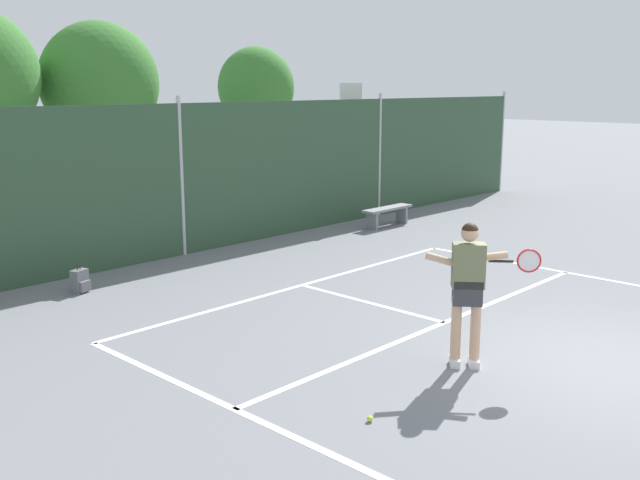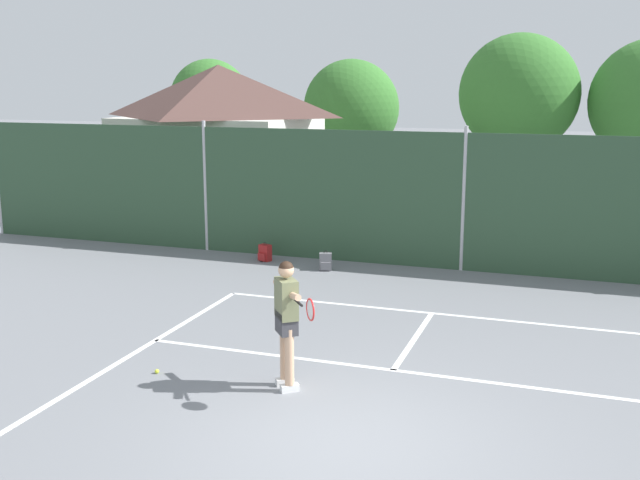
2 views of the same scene
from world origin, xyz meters
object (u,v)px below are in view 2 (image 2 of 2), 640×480
tennis_player (287,313)px  backpack_red (265,253)px  tennis_ball (157,371)px  backpack_grey (325,262)px

tennis_player → backpack_red: 7.84m
backpack_red → tennis_player: bearing=-64.5°
tennis_ball → tennis_player: bearing=3.3°
tennis_ball → backpack_red: (-1.31, 7.14, 0.16)m
tennis_player → backpack_red: tennis_player is taller
tennis_ball → backpack_red: 7.26m
tennis_ball → backpack_red: backpack_red is taller
tennis_player → tennis_ball: (-2.05, -0.12, -1.08)m
backpack_red → backpack_grey: size_ratio=1.00×
tennis_player → backpack_grey: 6.91m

